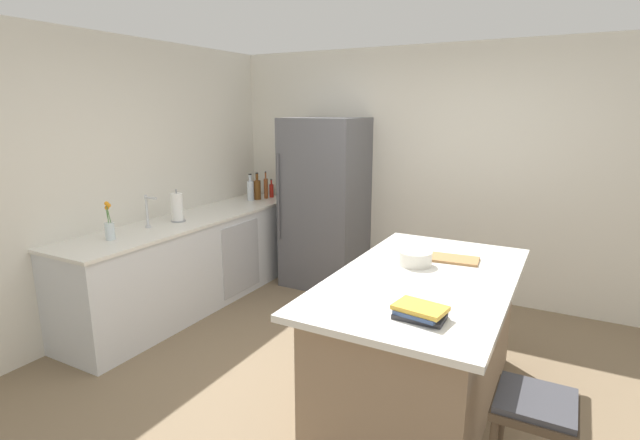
# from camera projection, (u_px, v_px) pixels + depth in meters

# --- Properties ---
(ground_plane) EXTENTS (7.20, 7.20, 0.00)m
(ground_plane) POSITION_uv_depth(u_px,v_px,m) (350.00, 393.00, 3.36)
(ground_plane) COLOR #7A664C
(wall_rear) EXTENTS (6.00, 0.10, 2.60)m
(wall_rear) POSITION_uv_depth(u_px,v_px,m) (442.00, 173.00, 4.98)
(wall_rear) COLOR silver
(wall_rear) RESTS_ON ground_plane
(wall_left) EXTENTS (0.10, 6.00, 2.60)m
(wall_left) POSITION_uv_depth(u_px,v_px,m) (101.00, 185.00, 4.20)
(wall_left) COLOR silver
(wall_left) RESTS_ON ground_plane
(counter_run_left) EXTENTS (0.68, 2.85, 0.91)m
(counter_run_left) POSITION_uv_depth(u_px,v_px,m) (194.00, 261.00, 4.81)
(counter_run_left) COLOR silver
(counter_run_left) RESTS_ON ground_plane
(kitchen_island) EXTENTS (1.08, 1.92, 0.91)m
(kitchen_island) POSITION_uv_depth(u_px,v_px,m) (421.00, 340.00, 3.15)
(kitchen_island) COLOR #8E755B
(kitchen_island) RESTS_ON ground_plane
(refrigerator) EXTENTS (0.83, 0.73, 1.87)m
(refrigerator) POSITION_uv_depth(u_px,v_px,m) (325.00, 203.00, 5.28)
(refrigerator) COLOR #56565B
(refrigerator) RESTS_ON ground_plane
(bar_stool) EXTENTS (0.36, 0.36, 0.68)m
(bar_stool) POSITION_uv_depth(u_px,v_px,m) (534.00, 422.00, 2.19)
(bar_stool) COLOR #473828
(bar_stool) RESTS_ON ground_plane
(sink_faucet) EXTENTS (0.15, 0.05, 0.30)m
(sink_faucet) POSITION_uv_depth(u_px,v_px,m) (148.00, 211.00, 4.27)
(sink_faucet) COLOR silver
(sink_faucet) RESTS_ON counter_run_left
(flower_vase) EXTENTS (0.08, 0.08, 0.32)m
(flower_vase) POSITION_uv_depth(u_px,v_px,m) (110.00, 227.00, 3.90)
(flower_vase) COLOR silver
(flower_vase) RESTS_ON counter_run_left
(paper_towel_roll) EXTENTS (0.14, 0.14, 0.31)m
(paper_towel_roll) POSITION_uv_depth(u_px,v_px,m) (177.00, 208.00, 4.52)
(paper_towel_roll) COLOR gray
(paper_towel_roll) RESTS_ON counter_run_left
(hot_sauce_bottle) EXTENTS (0.05, 0.05, 0.22)m
(hot_sauce_bottle) POSITION_uv_depth(u_px,v_px,m) (271.00, 190.00, 5.77)
(hot_sauce_bottle) COLOR red
(hot_sauce_bottle) RESTS_ON counter_run_left
(vinegar_bottle) EXTENTS (0.05, 0.05, 0.33)m
(vinegar_bottle) POSITION_uv_depth(u_px,v_px,m) (266.00, 188.00, 5.69)
(vinegar_bottle) COLOR #994C23
(vinegar_bottle) RESTS_ON counter_run_left
(whiskey_bottle) EXTENTS (0.08, 0.08, 0.32)m
(whiskey_bottle) POSITION_uv_depth(u_px,v_px,m) (257.00, 189.00, 5.62)
(whiskey_bottle) COLOR brown
(whiskey_bottle) RESTS_ON counter_run_left
(soda_bottle) EXTENTS (0.08, 0.08, 0.31)m
(soda_bottle) POSITION_uv_depth(u_px,v_px,m) (250.00, 190.00, 5.56)
(soda_bottle) COLOR silver
(soda_bottle) RESTS_ON counter_run_left
(cookbook_stack) EXTENTS (0.28, 0.21, 0.07)m
(cookbook_stack) POSITION_uv_depth(u_px,v_px,m) (420.00, 312.00, 2.43)
(cookbook_stack) COLOR #2D2D33
(cookbook_stack) RESTS_ON kitchen_island
(mixing_bowl) EXTENTS (0.23, 0.23, 0.10)m
(mixing_bowl) POSITION_uv_depth(u_px,v_px,m) (415.00, 258.00, 3.26)
(mixing_bowl) COLOR silver
(mixing_bowl) RESTS_ON kitchen_island
(cutting_board) EXTENTS (0.37, 0.24, 0.02)m
(cutting_board) POSITION_uv_depth(u_px,v_px,m) (453.00, 259.00, 3.37)
(cutting_board) COLOR #9E7042
(cutting_board) RESTS_ON kitchen_island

